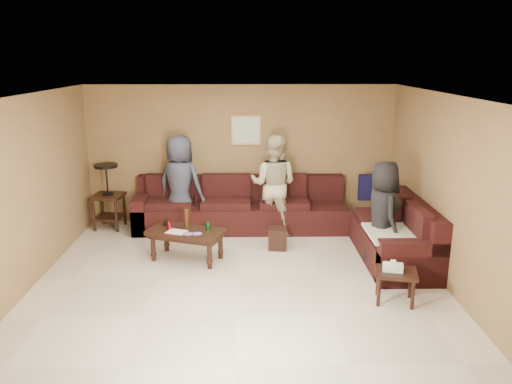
% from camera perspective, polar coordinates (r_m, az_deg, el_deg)
% --- Properties ---
extents(room, '(5.60, 5.50, 2.50)m').
position_cam_1_polar(room, '(6.51, -2.08, 3.66)').
color(room, beige).
rests_on(room, ground).
extents(sectional_sofa, '(4.65, 2.90, 0.97)m').
position_cam_1_polar(sectional_sofa, '(8.35, 3.80, -3.25)').
color(sectional_sofa, black).
rests_on(sectional_sofa, ground).
extents(coffee_table, '(1.25, 0.91, 0.75)m').
position_cam_1_polar(coffee_table, '(7.55, -7.95, -4.83)').
color(coffee_table, black).
rests_on(coffee_table, ground).
extents(end_table_left, '(0.56, 0.56, 1.16)m').
position_cam_1_polar(end_table_left, '(9.18, -16.55, -0.33)').
color(end_table_left, black).
rests_on(end_table_left, ground).
extents(side_table_right, '(0.58, 0.51, 0.56)m').
position_cam_1_polar(side_table_right, '(6.46, 15.62, -9.10)').
color(side_table_right, black).
rests_on(side_table_right, ground).
extents(waste_bin, '(0.31, 0.31, 0.34)m').
position_cam_1_polar(waste_bin, '(7.98, 2.49, -5.30)').
color(waste_bin, black).
rests_on(waste_bin, ground).
extents(wall_art, '(0.52, 0.04, 0.52)m').
position_cam_1_polar(wall_art, '(8.94, -1.15, 7.07)').
color(wall_art, tan).
rests_on(wall_art, ground).
extents(person_left, '(0.97, 0.82, 1.70)m').
position_cam_1_polar(person_left, '(8.68, -8.65, 0.91)').
color(person_left, '#333747').
rests_on(person_left, ground).
extents(person_middle, '(0.99, 0.86, 1.72)m').
position_cam_1_polar(person_middle, '(8.52, 2.02, 0.89)').
color(person_middle, '#C2B990').
rests_on(person_middle, ground).
extents(person_right, '(0.60, 0.82, 1.55)m').
position_cam_1_polar(person_right, '(7.42, 14.26, -2.44)').
color(person_right, black).
rests_on(person_right, ground).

